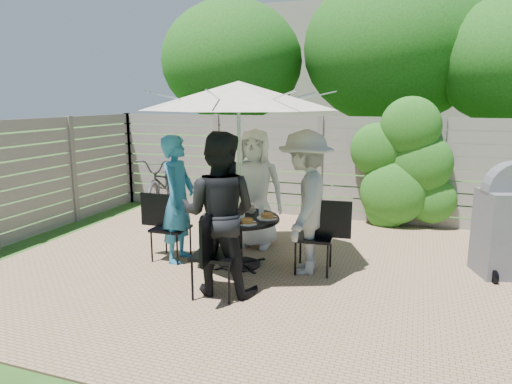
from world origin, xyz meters
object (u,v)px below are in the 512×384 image
(plate_left, at_px, (213,213))
(bicycle, at_px, (164,183))
(chair_back, at_px, (257,227))
(coffee_cup, at_px, (251,209))
(chair_left, at_px, (170,241))
(plate_extra, at_px, (247,222))
(glass_right, at_px, (261,211))
(person_right, at_px, (305,203))
(glass_left, at_px, (217,212))
(plate_front, at_px, (231,222))
(plate_right, at_px, (267,217))
(person_back, at_px, (255,189))
(person_front, at_px, (219,214))
(chair_right, at_px, (315,251))
(person_left, at_px, (178,200))
(plate_back, at_px, (247,209))
(chair_front, at_px, (216,271))
(bbq_grill, at_px, (510,225))
(patio_table, at_px, (240,232))
(umbrella, at_px, (239,95))
(glass_front, at_px, (242,217))
(syrup_jug, at_px, (236,210))
(glass_back, at_px, (237,206))

(plate_left, distance_m, bicycle, 3.23)
(chair_back, bearing_deg, coffee_cup, 4.91)
(chair_back, bearing_deg, chair_left, -47.84)
(plate_left, height_order, plate_extra, same)
(chair_left, xyz_separation_m, glass_right, (1.21, 0.23, 0.46))
(person_right, xyz_separation_m, glass_left, (-1.07, -0.22, -0.16))
(plate_front, xyz_separation_m, plate_right, (0.32, 0.40, 0.00))
(plate_right, bearing_deg, person_back, 119.52)
(plate_extra, xyz_separation_m, bicycle, (-2.72, 2.64, -0.16))
(person_front, relative_size, chair_right, 1.93)
(plate_front, xyz_separation_m, bicycle, (-2.55, 2.72, -0.16))
(bicycle, bearing_deg, person_front, -66.40)
(person_front, bearing_deg, bicycle, -56.84)
(person_left, distance_m, glass_right, 1.10)
(plate_extra, distance_m, glass_left, 0.48)
(plate_front, relative_size, glass_left, 1.86)
(plate_back, height_order, plate_extra, same)
(chair_front, distance_m, glass_left, 1.00)
(plate_back, height_order, bbq_grill, bbq_grill)
(person_front, relative_size, plate_right, 6.93)
(person_back, bearing_deg, glass_left, -105.52)
(patio_table, xyz_separation_m, person_back, (-0.09, 0.83, 0.40))
(umbrella, relative_size, coffee_cup, 22.15)
(glass_right, bearing_deg, person_right, -4.35)
(glass_front, bearing_deg, plate_front, -130.18)
(person_left, xyz_separation_m, person_front, (0.91, -0.74, 0.06))
(person_front, distance_m, glass_front, 0.60)
(syrup_jug, xyz_separation_m, bicycle, (-2.45, 2.32, -0.21))
(person_left, distance_m, chair_right, 1.88)
(plate_right, height_order, plate_extra, same)
(umbrella, bearing_deg, plate_extra, -52.96)
(glass_left, xyz_separation_m, coffee_cup, (0.32, 0.36, -0.01))
(plate_back, height_order, coffee_cup, coffee_cup)
(chair_right, distance_m, glass_back, 1.19)
(chair_back, bearing_deg, person_right, 37.95)
(umbrella, height_order, plate_back, umbrella)
(plate_back, height_order, glass_left, glass_left)
(plate_left, relative_size, plate_front, 1.00)
(person_right, distance_m, coffee_cup, 0.78)
(umbrella, bearing_deg, chair_front, -83.92)
(glass_right, bearing_deg, plate_front, -113.11)
(chair_front, bearing_deg, glass_right, -13.96)
(chair_left, height_order, person_left, person_left)
(plate_front, height_order, syrup_jug, syrup_jug)
(umbrella, height_order, plate_left, umbrella)
(umbrella, relative_size, chair_right, 2.85)
(umbrella, height_order, glass_left, umbrella)
(patio_table, xyz_separation_m, glass_left, (-0.25, -0.13, 0.27))
(glass_right, bearing_deg, bicycle, 141.09)
(coffee_cup, bearing_deg, glass_back, 175.13)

